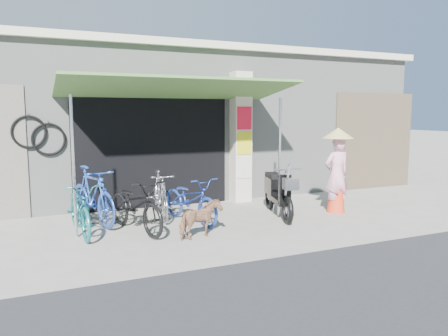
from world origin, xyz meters
name	(u,v)px	position (x,y,z in m)	size (l,w,h in m)	color
ground	(257,229)	(0.00, 0.00, 0.00)	(80.00, 80.00, 0.00)	gray
bicycle_shop	(172,121)	(0.00, 5.09, 1.83)	(12.30, 5.30, 3.66)	gray
shop_pillar	(240,137)	(0.85, 2.45, 1.50)	(0.42, 0.44, 3.00)	beige
awning	(179,90)	(-0.90, 1.63, 2.51)	(4.60, 1.88, 2.72)	#416B30
neighbour_right	(374,141)	(5.00, 2.59, 1.30)	(2.60, 0.06, 2.60)	brown
bike_teal	(80,208)	(-2.90, 0.94, 0.45)	(0.60, 1.73, 0.91)	#18686C
bike_blue	(92,195)	(-2.62, 1.58, 0.54)	(0.51, 1.80, 1.08)	#21429B
bike_black	(136,205)	(-2.00, 0.73, 0.47)	(0.62, 1.78, 0.94)	black
bike_silver	(160,195)	(-1.34, 1.52, 0.47)	(0.44, 1.56, 0.94)	#ACABB0
bike_navy	(190,199)	(-0.90, 0.98, 0.44)	(0.58, 1.68, 0.88)	navy
street_dog	(200,219)	(-1.12, -0.11, 0.32)	(0.34, 0.75, 0.63)	#AA785A
moped	(278,193)	(0.88, 0.76, 0.47)	(0.71, 1.81, 1.04)	black
nun	(337,171)	(2.16, 0.55, 0.87)	(0.64, 0.64, 1.77)	pink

